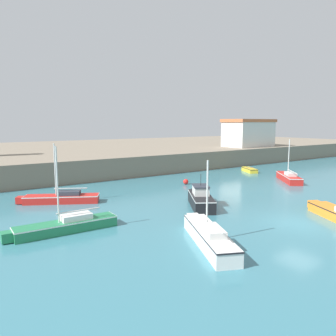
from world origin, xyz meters
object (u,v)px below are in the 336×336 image
(sailboat_red_3, at_px, (289,177))
(mooring_buoy, at_px, (186,182))
(motorboat_black_1, at_px, (201,199))
(sailboat_green_0, at_px, (66,225))
(sailboat_red_4, at_px, (61,198))
(dinghy_yellow_5, at_px, (249,170))
(harbor_shed_near_wharf, at_px, (248,133))
(sailboat_white_2, at_px, (209,236))

(sailboat_red_3, relative_size, mooring_buoy, 9.93)
(motorboat_black_1, height_order, mooring_buoy, motorboat_black_1)
(sailboat_green_0, distance_m, mooring_buoy, 17.39)
(sailboat_red_4, bearing_deg, dinghy_yellow_5, 6.49)
(dinghy_yellow_5, xyz_separation_m, mooring_buoy, (-12.43, -2.25, -0.01))
(sailboat_green_0, relative_size, motorboat_black_1, 1.27)
(motorboat_black_1, bearing_deg, dinghy_yellow_5, 31.07)
(dinghy_yellow_5, bearing_deg, sailboat_red_4, -173.51)
(motorboat_black_1, bearing_deg, harbor_shed_near_wharf, 35.70)
(sailboat_red_3, height_order, dinghy_yellow_5, sailboat_red_3)
(sailboat_red_3, bearing_deg, harbor_shed_near_wharf, 55.45)
(sailboat_green_0, relative_size, sailboat_white_2, 1.00)
(sailboat_red_3, xyz_separation_m, sailboat_red_4, (-24.14, 4.38, -0.05))
(motorboat_black_1, bearing_deg, sailboat_green_0, -179.90)
(sailboat_white_2, xyz_separation_m, sailboat_red_3, (20.33, 9.50, -0.04))
(mooring_buoy, height_order, harbor_shed_near_wharf, harbor_shed_near_wharf)
(motorboat_black_1, relative_size, dinghy_yellow_5, 1.47)
(dinghy_yellow_5, bearing_deg, sailboat_green_0, -159.51)
(sailboat_red_3, xyz_separation_m, harbor_shed_near_wharf, (10.98, 15.95, 4.39))
(sailboat_white_2, height_order, mooring_buoy, sailboat_white_2)
(motorboat_black_1, distance_m, mooring_buoy, 9.43)
(sailboat_green_0, bearing_deg, dinghy_yellow_5, 20.49)
(sailboat_white_2, distance_m, mooring_buoy, 17.48)
(sailboat_red_4, relative_size, mooring_buoy, 11.14)
(mooring_buoy, distance_m, harbor_shed_near_wharf, 24.67)
(sailboat_red_3, relative_size, dinghy_yellow_5, 1.57)
(sailboat_red_3, height_order, sailboat_red_4, sailboat_red_4)
(sailboat_green_0, xyz_separation_m, dinghy_yellow_5, (27.80, 10.39, -0.12))
(sailboat_white_2, bearing_deg, sailboat_red_4, 105.35)
(sailboat_white_2, distance_m, sailboat_red_4, 14.39)
(sailboat_red_4, bearing_deg, mooring_buoy, 2.97)
(mooring_buoy, bearing_deg, sailboat_red_3, -25.41)
(harbor_shed_near_wharf, bearing_deg, motorboat_black_1, -144.30)
(harbor_shed_near_wharf, bearing_deg, sailboat_red_3, -124.55)
(sailboat_green_0, xyz_separation_m, sailboat_red_3, (26.05, 3.06, 0.04))
(sailboat_white_2, height_order, sailboat_red_4, sailboat_red_4)
(sailboat_green_0, xyz_separation_m, sailboat_white_2, (5.72, -6.44, 0.08))
(sailboat_green_0, xyz_separation_m, sailboat_red_4, (1.91, 7.44, -0.01))
(sailboat_green_0, relative_size, dinghy_yellow_5, 1.87)
(sailboat_green_0, height_order, sailboat_red_4, sailboat_green_0)
(dinghy_yellow_5, relative_size, mooring_buoy, 6.31)
(dinghy_yellow_5, bearing_deg, sailboat_red_3, -103.42)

